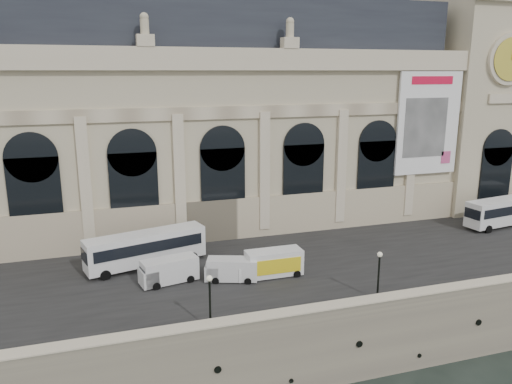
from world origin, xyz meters
The scene contains 12 objects.
quay centered at (0.00, 35.00, 3.00)m, with size 160.00×70.00×6.00m, color gray.
street centered at (0.00, 14.00, 6.03)m, with size 160.00×24.00×0.06m, color #2D2D2D.
parapet centered at (0.00, 0.60, 6.62)m, with size 160.00×1.40×1.21m.
museum centered at (-5.98, 30.86, 19.72)m, with size 69.00×18.70×29.10m.
clock_pavilion centered at (34.00, 27.93, 23.42)m, with size 13.00×14.72×36.70m.
bus_left centered at (-13.53, 16.37, 8.02)m, with size 12.49×5.51×3.61m.
bus_right centered at (32.17, 16.39, 8.05)m, with size 12.66×4.31×3.66m.
van_b centered at (-6.36, 10.38, 7.12)m, with size 5.28×3.38×2.20m.
van_c centered at (-12.14, 11.54, 7.23)m, with size 5.69×3.06×2.40m.
box_truck centered at (-2.29, 10.09, 7.33)m, with size 6.58×2.36×2.65m.
lamp_left centered at (-10.10, 1.73, 8.26)m, with size 0.46×0.46×4.53m.
lamp_right centered at (4.96, 2.40, 8.22)m, with size 0.46×0.46×4.47m.
Camera 1 is at (-17.36, -32.73, 25.55)m, focal length 35.00 mm.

